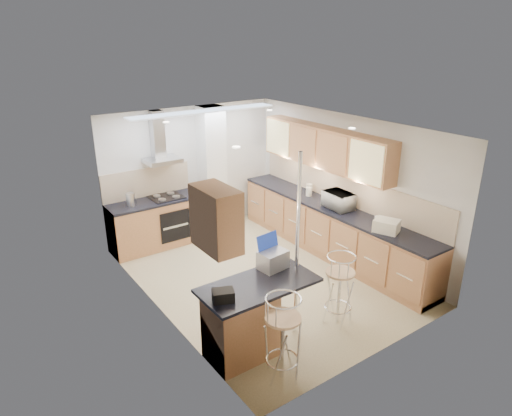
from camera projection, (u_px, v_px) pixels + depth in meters
ground at (263, 276)px, 7.58m from camera, size 4.80×4.80×0.00m
room_shell at (266, 179)px, 7.49m from camera, size 3.64×4.84×2.51m
right_counter at (330, 230)px, 8.22m from camera, size 0.63×4.40×0.92m
back_counter at (156, 223)px, 8.50m from camera, size 1.70×0.63×0.92m
peninsula at (259, 316)px, 5.70m from camera, size 1.47×0.72×0.94m
microwave at (339, 200)px, 7.90m from camera, size 0.38×0.55×0.29m
laptop at (273, 260)px, 5.85m from camera, size 0.38×0.30×0.24m
bag at (223, 295)px, 5.16m from camera, size 0.29×0.26×0.13m
bar_stool_near at (282, 338)px, 5.19m from camera, size 0.48×0.48×1.08m
bar_stool_end at (339, 289)px, 6.22m from camera, size 0.59×0.59×1.03m
jar_a at (309, 188)px, 8.73m from camera, size 0.15×0.15×0.16m
jar_b at (309, 192)px, 8.54m from camera, size 0.14×0.14×0.16m
jar_c at (330, 201)px, 8.01m from camera, size 0.17×0.17×0.20m
jar_d at (377, 220)px, 7.27m from camera, size 0.13×0.13×0.13m
bread_bin at (387, 226)px, 6.99m from camera, size 0.41×0.45×0.19m
kettle at (130, 199)px, 8.03m from camera, size 0.16×0.16×0.24m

